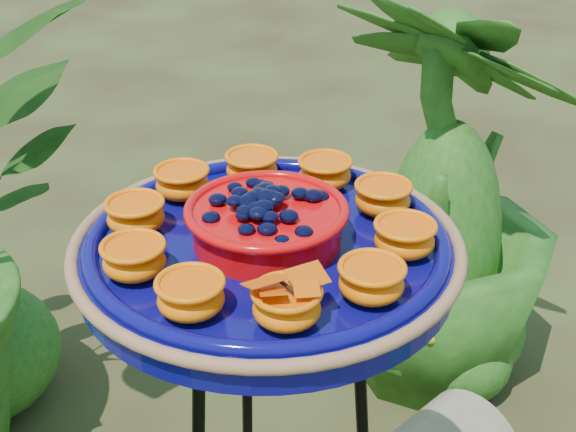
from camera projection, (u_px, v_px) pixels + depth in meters
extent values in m
torus|color=black|center=(268.00, 278.00, 0.95)|extent=(0.27, 0.27, 0.02)
cylinder|color=#09075A|center=(267.00, 256.00, 0.94)|extent=(0.47, 0.47, 0.04)
torus|color=#8B5C3F|center=(267.00, 243.00, 0.93)|extent=(0.46, 0.46, 0.02)
torus|color=#09075A|center=(267.00, 240.00, 0.92)|extent=(0.42, 0.42, 0.02)
cylinder|color=red|center=(267.00, 226.00, 0.92)|extent=(0.18, 0.18, 0.04)
torus|color=red|center=(266.00, 209.00, 0.90)|extent=(0.19, 0.19, 0.01)
ellipsoid|color=black|center=(266.00, 205.00, 0.90)|extent=(0.15, 0.15, 0.03)
ellipsoid|color=orange|center=(383.00, 200.00, 0.98)|extent=(0.07, 0.07, 0.03)
cylinder|color=#E34B04|center=(383.00, 188.00, 0.97)|extent=(0.06, 0.06, 0.01)
ellipsoid|color=orange|center=(325.00, 175.00, 1.04)|extent=(0.07, 0.07, 0.03)
cylinder|color=#E34B04|center=(325.00, 164.00, 1.03)|extent=(0.06, 0.06, 0.01)
ellipsoid|color=orange|center=(252.00, 170.00, 1.05)|extent=(0.07, 0.07, 0.03)
cylinder|color=#E34B04|center=(252.00, 158.00, 1.04)|extent=(0.06, 0.06, 0.01)
ellipsoid|color=orange|center=(182.00, 185.00, 1.01)|extent=(0.07, 0.07, 0.03)
cylinder|color=#E34B04|center=(181.00, 173.00, 1.01)|extent=(0.06, 0.06, 0.01)
ellipsoid|color=orange|center=(136.00, 218.00, 0.94)|extent=(0.07, 0.07, 0.03)
cylinder|color=#E34B04|center=(134.00, 205.00, 0.93)|extent=(0.06, 0.06, 0.01)
ellipsoid|color=orange|center=(134.00, 262.00, 0.86)|extent=(0.07, 0.07, 0.03)
cylinder|color=#E34B04|center=(133.00, 248.00, 0.85)|extent=(0.06, 0.06, 0.01)
ellipsoid|color=orange|center=(191.00, 299.00, 0.80)|extent=(0.07, 0.07, 0.03)
cylinder|color=#E34B04|center=(190.00, 285.00, 0.79)|extent=(0.06, 0.06, 0.01)
ellipsoid|color=orange|center=(287.00, 309.00, 0.78)|extent=(0.07, 0.07, 0.03)
cylinder|color=#E34B04|center=(287.00, 294.00, 0.77)|extent=(0.06, 0.06, 0.01)
ellipsoid|color=orange|center=(371.00, 284.00, 0.82)|extent=(0.07, 0.07, 0.03)
cylinder|color=#E34B04|center=(372.00, 270.00, 0.81)|extent=(0.06, 0.06, 0.01)
ellipsoid|color=orange|center=(404.00, 241.00, 0.89)|extent=(0.07, 0.07, 0.03)
cylinder|color=#E34B04|center=(405.00, 228.00, 0.89)|extent=(0.06, 0.06, 0.01)
cylinder|color=black|center=(287.00, 286.00, 0.77)|extent=(0.02, 0.03, 0.00)
cube|color=#FA4905|center=(264.00, 281.00, 0.77)|extent=(0.05, 0.04, 0.01)
cube|color=#FA4905|center=(307.00, 276.00, 0.77)|extent=(0.05, 0.04, 0.01)
imported|color=#1E4712|center=(445.00, 198.00, 1.89)|extent=(0.78, 0.78, 1.00)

